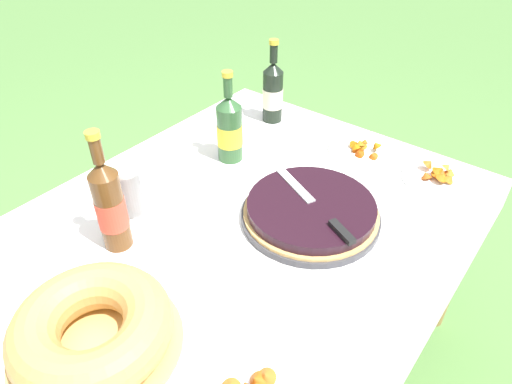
{
  "coord_description": "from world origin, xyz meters",
  "views": [
    {
      "loc": [
        -0.63,
        -0.63,
        1.53
      ],
      "look_at": [
        0.17,
        0.0,
        0.75
      ],
      "focal_mm": 32.0,
      "sensor_mm": 36.0,
      "label": 1
    }
  ],
  "objects_px": {
    "cider_bottle_green": "(230,129)",
    "snack_plate_left": "(361,149)",
    "cup_stack": "(129,192)",
    "cider_bottle_amber": "(110,205)",
    "berry_tart": "(311,211)",
    "bundt_cake": "(92,329)",
    "serving_knife": "(318,207)",
    "snack_plate_right": "(438,176)",
    "juice_bottle_red": "(273,92)"
  },
  "relations": [
    {
      "from": "cup_stack",
      "to": "cider_bottle_amber",
      "type": "bearing_deg",
      "value": -147.6
    },
    {
      "from": "cider_bottle_green",
      "to": "juice_bottle_red",
      "type": "xyz_separation_m",
      "value": [
        0.3,
        0.05,
        0.0
      ]
    },
    {
      "from": "cider_bottle_green",
      "to": "snack_plate_left",
      "type": "height_order",
      "value": "cider_bottle_green"
    },
    {
      "from": "serving_knife",
      "to": "snack_plate_right",
      "type": "height_order",
      "value": "serving_knife"
    },
    {
      "from": "berry_tart",
      "to": "snack_plate_right",
      "type": "bearing_deg",
      "value": -27.43
    },
    {
      "from": "bundt_cake",
      "to": "cider_bottle_amber",
      "type": "xyz_separation_m",
      "value": [
        0.22,
        0.21,
        0.07
      ]
    },
    {
      "from": "cider_bottle_green",
      "to": "cider_bottle_amber",
      "type": "height_order",
      "value": "cider_bottle_amber"
    },
    {
      "from": "cup_stack",
      "to": "berry_tart",
      "type": "bearing_deg",
      "value": -53.88
    },
    {
      "from": "bundt_cake",
      "to": "serving_knife",
      "type": "bearing_deg",
      "value": -14.45
    },
    {
      "from": "berry_tart",
      "to": "juice_bottle_red",
      "type": "bearing_deg",
      "value": 46.97
    },
    {
      "from": "bundt_cake",
      "to": "snack_plate_right",
      "type": "height_order",
      "value": "bundt_cake"
    },
    {
      "from": "serving_knife",
      "to": "cup_stack",
      "type": "bearing_deg",
      "value": 58.21
    },
    {
      "from": "cider_bottle_green",
      "to": "bundt_cake",
      "type": "bearing_deg",
      "value": -160.73
    },
    {
      "from": "berry_tart",
      "to": "bundt_cake",
      "type": "height_order",
      "value": "bundt_cake"
    },
    {
      "from": "bundt_cake",
      "to": "snack_plate_right",
      "type": "distance_m",
      "value": 1.08
    },
    {
      "from": "snack_plate_left",
      "to": "cider_bottle_green",
      "type": "bearing_deg",
      "value": 132.8
    },
    {
      "from": "cup_stack",
      "to": "snack_plate_right",
      "type": "height_order",
      "value": "cup_stack"
    },
    {
      "from": "juice_bottle_red",
      "to": "berry_tart",
      "type": "bearing_deg",
      "value": -133.03
    },
    {
      "from": "snack_plate_left",
      "to": "snack_plate_right",
      "type": "relative_size",
      "value": 1.02
    },
    {
      "from": "berry_tart",
      "to": "snack_plate_right",
      "type": "relative_size",
      "value": 1.8
    },
    {
      "from": "cider_bottle_amber",
      "to": "snack_plate_left",
      "type": "relative_size",
      "value": 1.54
    },
    {
      "from": "bundt_cake",
      "to": "cup_stack",
      "type": "bearing_deg",
      "value": 40.37
    },
    {
      "from": "bundt_cake",
      "to": "berry_tart",
      "type": "bearing_deg",
      "value": -11.83
    },
    {
      "from": "cider_bottle_amber",
      "to": "cider_bottle_green",
      "type": "bearing_deg",
      "value": 4.61
    },
    {
      "from": "snack_plate_right",
      "to": "juice_bottle_red",
      "type": "bearing_deg",
      "value": 90.16
    },
    {
      "from": "berry_tart",
      "to": "juice_bottle_red",
      "type": "relative_size",
      "value": 1.26
    },
    {
      "from": "cup_stack",
      "to": "snack_plate_left",
      "type": "bearing_deg",
      "value": -26.56
    },
    {
      "from": "cider_bottle_amber",
      "to": "snack_plate_right",
      "type": "relative_size",
      "value": 1.57
    },
    {
      "from": "serving_knife",
      "to": "cider_bottle_green",
      "type": "bearing_deg",
      "value": 9.37
    },
    {
      "from": "serving_knife",
      "to": "bundt_cake",
      "type": "height_order",
      "value": "bundt_cake"
    },
    {
      "from": "berry_tart",
      "to": "snack_plate_left",
      "type": "relative_size",
      "value": 1.76
    },
    {
      "from": "serving_knife",
      "to": "cider_bottle_amber",
      "type": "distance_m",
      "value": 0.53
    },
    {
      "from": "snack_plate_left",
      "to": "bundt_cake",
      "type": "bearing_deg",
      "value": 175.85
    },
    {
      "from": "cider_bottle_green",
      "to": "juice_bottle_red",
      "type": "bearing_deg",
      "value": 9.57
    },
    {
      "from": "cider_bottle_green",
      "to": "cider_bottle_amber",
      "type": "relative_size",
      "value": 0.9
    },
    {
      "from": "berry_tart",
      "to": "serving_knife",
      "type": "height_order",
      "value": "serving_knife"
    },
    {
      "from": "cider_bottle_green",
      "to": "snack_plate_right",
      "type": "distance_m",
      "value": 0.67
    },
    {
      "from": "bundt_cake",
      "to": "juice_bottle_red",
      "type": "relative_size",
      "value": 1.17
    },
    {
      "from": "cider_bottle_green",
      "to": "snack_plate_left",
      "type": "xyz_separation_m",
      "value": [
        0.3,
        -0.33,
        -0.1
      ]
    },
    {
      "from": "berry_tart",
      "to": "cup_stack",
      "type": "distance_m",
      "value": 0.5
    },
    {
      "from": "bundt_cake",
      "to": "cup_stack",
      "type": "relative_size",
      "value": 2.2
    },
    {
      "from": "juice_bottle_red",
      "to": "cider_bottle_green",
      "type": "bearing_deg",
      "value": -170.43
    },
    {
      "from": "cider_bottle_green",
      "to": "snack_plate_left",
      "type": "relative_size",
      "value": 1.39
    },
    {
      "from": "juice_bottle_red",
      "to": "snack_plate_right",
      "type": "height_order",
      "value": "juice_bottle_red"
    },
    {
      "from": "serving_knife",
      "to": "cider_bottle_green",
      "type": "relative_size",
      "value": 1.15
    },
    {
      "from": "bundt_cake",
      "to": "cup_stack",
      "type": "xyz_separation_m",
      "value": [
        0.32,
        0.27,
        0.03
      ]
    },
    {
      "from": "berry_tart",
      "to": "snack_plate_right",
      "type": "distance_m",
      "value": 0.46
    },
    {
      "from": "serving_knife",
      "to": "juice_bottle_red",
      "type": "distance_m",
      "value": 0.62
    },
    {
      "from": "berry_tart",
      "to": "juice_bottle_red",
      "type": "height_order",
      "value": "juice_bottle_red"
    },
    {
      "from": "berry_tart",
      "to": "snack_plate_right",
      "type": "xyz_separation_m",
      "value": [
        0.41,
        -0.21,
        -0.01
      ]
    }
  ]
}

